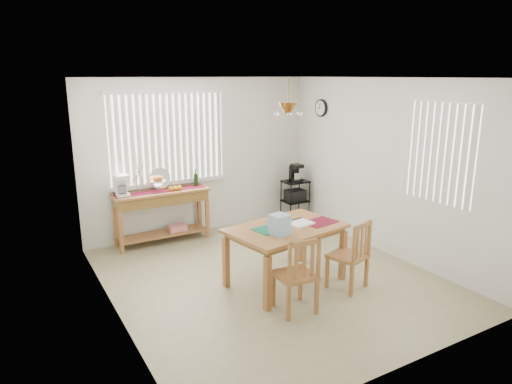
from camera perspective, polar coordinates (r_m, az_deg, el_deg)
ground at (r=6.22m, az=1.77°, el=-10.69°), size 4.00×4.50×0.01m
room_shell at (r=5.72m, az=1.85°, el=4.95°), size 4.20×4.70×2.70m
sideboard at (r=7.41m, az=-11.63°, el=-1.48°), size 1.51×0.43×0.85m
sideboard_items at (r=7.27m, az=-13.64°, el=0.93°), size 1.44×0.36×0.65m
wire_cart at (r=8.42m, az=4.91°, el=-0.60°), size 0.45×0.36×0.76m
cart_items at (r=8.32m, az=4.95°, el=2.38°), size 0.18×0.21×0.31m
dining_table at (r=5.83m, az=3.76°, el=-5.17°), size 1.57×1.15×0.77m
table_items at (r=5.60m, az=3.61°, el=-4.06°), size 1.17×0.52×0.25m
chair_left at (r=5.23m, az=5.13°, el=-10.34°), size 0.46×0.46×0.92m
chair_right at (r=5.88m, az=11.73°, el=-7.79°), size 0.52×0.52×0.90m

